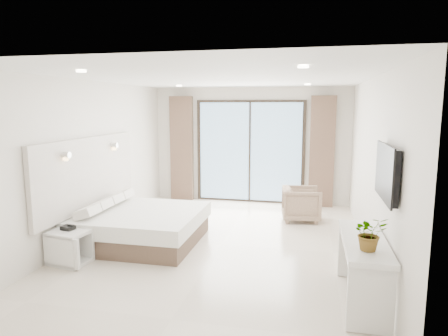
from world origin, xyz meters
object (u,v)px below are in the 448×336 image
Objects in this scene: nightstand at (69,247)px; armchair at (301,202)px; bed at (140,226)px; console_desk at (363,256)px.

nightstand is 4.40m from armchair.
console_desk is (3.39, -1.37, 0.27)m from bed.
bed is at bearing 157.95° from console_desk.
nightstand is (-0.62, -1.08, -0.04)m from bed.
armchair reaches higher than nightstand.
nightstand is at bearing 175.87° from console_desk.
armchair reaches higher than bed.
bed is at bearing 68.74° from nightstand.
armchair is at bearing 51.50° from nightstand.
console_desk is at bearing 4.56° from nightstand.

